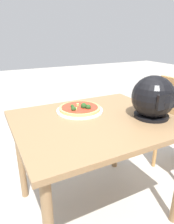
# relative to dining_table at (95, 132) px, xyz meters

# --- Properties ---
(ground_plane) EXTENTS (14.00, 14.00, 0.00)m
(ground_plane) POSITION_rel_dining_table_xyz_m (0.00, 0.00, -0.63)
(ground_plane) COLOR #B2ADA3
(dining_table) EXTENTS (0.99, 0.84, 0.72)m
(dining_table) POSITION_rel_dining_table_xyz_m (0.00, 0.00, 0.00)
(dining_table) COLOR olive
(dining_table) RESTS_ON ground
(pizza_plate) EXTENTS (0.32, 0.32, 0.01)m
(pizza_plate) POSITION_rel_dining_table_xyz_m (0.03, -0.17, 0.10)
(pizza_plate) COLOR white
(pizza_plate) RESTS_ON dining_table
(pizza) EXTENTS (0.29, 0.29, 0.06)m
(pizza) POSITION_rel_dining_table_xyz_m (0.03, -0.16, 0.12)
(pizza) COLOR tan
(pizza) RESTS_ON pizza_plate
(motorcycle_helmet) EXTENTS (0.27, 0.27, 0.27)m
(motorcycle_helmet) POSITION_rel_dining_table_xyz_m (-0.34, 0.14, 0.22)
(motorcycle_helmet) COLOR black
(motorcycle_helmet) RESTS_ON dining_table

